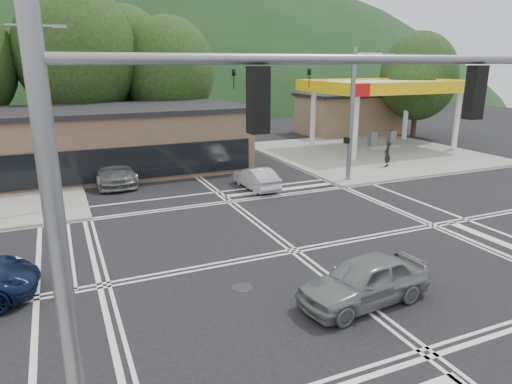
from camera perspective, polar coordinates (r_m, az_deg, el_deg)
name	(u,v)px	position (r m, az deg, el deg)	size (l,w,h in m)	color
ground	(294,251)	(18.14, 4.76, -7.35)	(120.00, 120.00, 0.00)	black
sidewalk_ne	(369,153)	(38.18, 13.98, 4.78)	(16.00, 16.00, 0.15)	gray
gas_station_canopy	(386,89)	(39.58, 15.93, 12.29)	(12.32, 8.34, 5.75)	silver
convenience_store	(350,115)	(48.81, 11.68, 9.44)	(10.00, 6.00, 3.80)	#846B4F
commercial_row	(59,145)	(32.02, -23.42, 5.37)	(24.00, 8.00, 4.00)	brown
hill_north	(93,97)	(105.15, -19.66, 11.14)	(252.00, 126.00, 140.00)	#193417
tree_n_b	(76,53)	(38.66, -21.54, 15.83)	(9.00, 9.00, 12.98)	#382619
tree_n_c	(168,70)	(39.65, -10.89, 14.71)	(7.60, 7.60, 10.87)	#382619
tree_n_e	(123,62)	(43.02, -16.24, 15.32)	(8.40, 8.40, 11.98)	#382619
tree_ne	(418,76)	(47.18, 19.64, 13.46)	(7.20, 7.20, 9.99)	#382619
streetlight_nw	(44,109)	(23.70, -24.93, 9.39)	(2.50, 0.25, 9.00)	slate
signal_mast_ne	(334,99)	(27.37, 9.77, 11.35)	(11.65, 0.30, 8.00)	slate
signal_mast_sw	(186,203)	(6.92, -8.79, -1.40)	(9.14, 0.28, 8.00)	slate
car_grey_center	(365,280)	(14.55, 13.41, -10.68)	(1.76, 4.36, 1.49)	slate
car_queue_a	(256,178)	(26.60, 0.03, 1.75)	(1.34, 3.85, 1.27)	#A7AAAF
car_queue_b	(197,149)	(35.12, -7.42, 5.38)	(1.88, 4.68, 1.59)	white
car_northbound	(113,169)	(29.27, -17.39, 2.71)	(2.31, 5.67, 1.65)	slate
pedestrian	(387,154)	(32.84, 16.08, 4.59)	(0.65, 0.43, 1.78)	black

